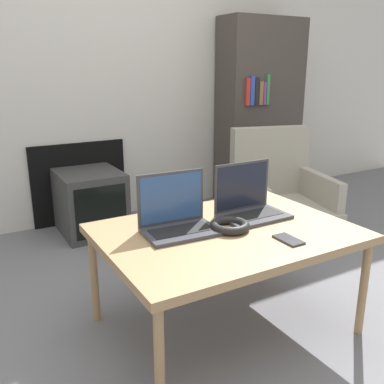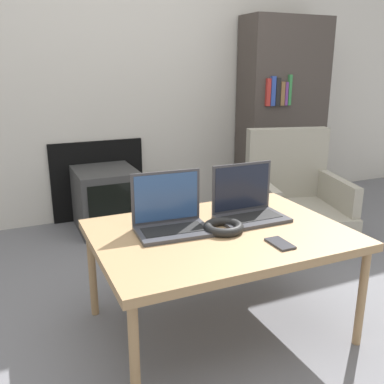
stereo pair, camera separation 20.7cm
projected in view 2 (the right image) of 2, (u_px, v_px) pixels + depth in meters
The scene contains 10 objects.
ground_plane at pixel (246, 360), 1.76m from camera, with size 14.00×14.00×0.00m, color slate.
wall_back at pixel (112, 48), 3.15m from camera, with size 7.00×0.08×2.60m.
table at pixel (220, 238), 1.85m from camera, with size 1.07×0.77×0.48m.
laptop_left at pixel (170, 217), 1.83m from camera, with size 0.32×0.23×0.25m.
laptop_right at pixel (248, 205), 1.98m from camera, with size 0.31×0.21×0.25m.
headphones at pixel (224, 227), 1.83m from camera, with size 0.17×0.17×0.04m.
phone at pixel (280, 243), 1.70m from camera, with size 0.07×0.13×0.01m.
tv at pixel (106, 199), 3.12m from camera, with size 0.43×0.49×0.45m.
armchair at pixel (293, 189), 2.99m from camera, with size 0.73×0.77×0.73m.
bookshelf at pixel (282, 112), 3.66m from camera, with size 0.75×0.32×1.55m.
Camera 2 is at (-0.81, -1.27, 1.16)m, focal length 40.00 mm.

